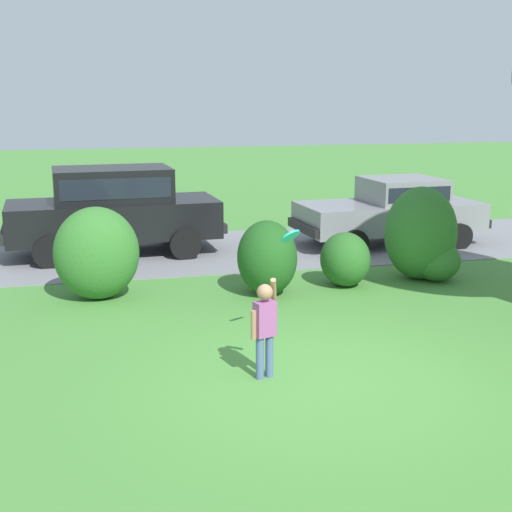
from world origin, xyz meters
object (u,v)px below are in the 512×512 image
Objects in this scene: parked_sedan at (393,209)px; child_thrower at (265,323)px; parked_suv at (113,206)px; frisbee at (290,236)px.

child_thrower is (-4.87, -7.19, -0.13)m from parked_sedan.
parked_suv reaches higher than parked_sedan.
parked_suv is 14.66× the size of frisbee.
frisbee reaches higher than parked_sedan.
child_thrower is at bearing -124.13° from parked_sedan.
frisbee is at bearing 56.90° from child_thrower.
parked_sedan is 3.50× the size of child_thrower.
parked_sedan reaches higher than child_thrower.
parked_suv is at bearing 101.48° from child_thrower.
child_thrower is 1.37m from frisbee.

